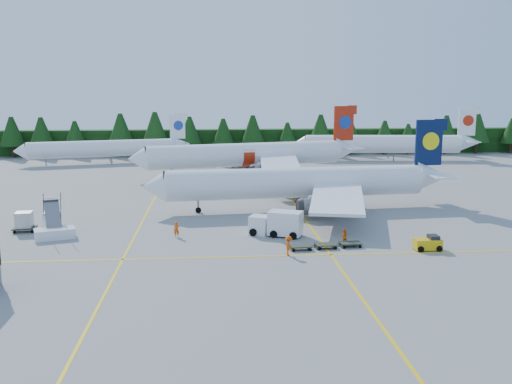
{
  "coord_description": "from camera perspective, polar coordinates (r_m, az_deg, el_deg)",
  "views": [
    {
      "loc": [
        -5.37,
        -58.76,
        16.01
      ],
      "look_at": [
        -0.13,
        9.52,
        3.5
      ],
      "focal_mm": 40.0,
      "sensor_mm": 36.0,
      "label": 1
    }
  ],
  "objects": [
    {
      "name": "crew_a",
      "position": [
        62.71,
        -7.95,
        -3.73
      ],
      "size": [
        0.64,
        0.43,
        1.71
      ],
      "primitive_type": "imported",
      "rotation": [
        0.0,
        0.0,
        -0.04
      ],
      "color": "#F44F05",
      "rests_on": "ground"
    },
    {
      "name": "uld_pair",
      "position": [
        68.88,
        -20.94,
        -2.69
      ],
      "size": [
        5.82,
        2.39,
        1.9
      ],
      "rotation": [
        0.0,
        0.0,
        0.1
      ],
      "color": "#2D3325",
      "rests_on": "ground"
    },
    {
      "name": "airliner_far_right",
      "position": [
        131.37,
        12.04,
        4.75
      ],
      "size": [
        40.62,
        7.11,
        11.81
      ],
      "rotation": [
        0.0,
        0.0,
        -0.08
      ],
      "color": "white",
      "rests_on": "ground"
    },
    {
      "name": "airliner_red",
      "position": [
        105.49,
        -1.38,
        3.7
      ],
      "size": [
        42.6,
        34.63,
        12.61
      ],
      "rotation": [
        0.0,
        0.0,
        0.24
      ],
      "color": "white",
      "rests_on": "ground"
    },
    {
      "name": "ground",
      "position": [
        61.14,
        0.8,
        -4.83
      ],
      "size": [
        320.0,
        320.0,
        0.0
      ],
      "primitive_type": "plane",
      "color": "gray",
      "rests_on": "ground"
    },
    {
      "name": "dolly_train",
      "position": [
        58.4,
        7.0,
        -5.23
      ],
      "size": [
        7.47,
        2.2,
        0.12
      ],
      "rotation": [
        0.0,
        0.0,
        0.07
      ],
      "color": "#2D3325",
      "rests_on": "ground"
    },
    {
      "name": "taxi_stripe_cross",
      "position": [
        55.39,
        1.37,
        -6.44
      ],
      "size": [
        80.0,
        0.25,
        0.01
      ],
      "primitive_type": "cube",
      "color": "yellow",
      "rests_on": "ground"
    },
    {
      "name": "taxi_stripe_a",
      "position": [
        80.83,
        -10.43,
        -1.24
      ],
      "size": [
        0.25,
        120.0,
        0.01
      ],
      "primitive_type": "cube",
      "color": "yellow",
      "rests_on": "ground"
    },
    {
      "name": "airstairs",
      "position": [
        65.64,
        -19.51,
        -3.64
      ],
      "size": [
        4.65,
        6.32,
        3.76
      ],
      "rotation": [
        0.0,
        0.0,
        0.32
      ],
      "color": "white",
      "rests_on": "ground"
    },
    {
      "name": "airliner_far_left",
      "position": [
        127.1,
        -15.6,
        4.22
      ],
      "size": [
        35.22,
        11.25,
        10.41
      ],
      "rotation": [
        0.0,
        0.0,
        0.24
      ],
      "color": "white",
      "rests_on": "ground"
    },
    {
      "name": "airliner_navy",
      "position": [
        75.81,
        3.52,
        0.87
      ],
      "size": [
        40.54,
        33.23,
        11.79
      ],
      "rotation": [
        0.0,
        0.0,
        0.09
      ],
      "color": "white",
      "rests_on": "ground"
    },
    {
      "name": "baggage_tug",
      "position": [
        59.89,
        16.85,
        -4.92
      ],
      "size": [
        2.66,
        1.44,
        1.42
      ],
      "rotation": [
        0.0,
        0.0,
        0.01
      ],
      "color": "#E4B80C",
      "rests_on": "ground"
    },
    {
      "name": "taxi_stripe_b",
      "position": [
        81.17,
        3.75,
        -1.04
      ],
      "size": [
        0.25,
        120.0,
        0.01
      ],
      "primitive_type": "cube",
      "color": "yellow",
      "rests_on": "ground"
    },
    {
      "name": "service_truck",
      "position": [
        62.73,
        2.02,
        -3.15
      ],
      "size": [
        6.11,
        4.18,
        2.78
      ],
      "rotation": [
        0.0,
        0.0,
        -0.4
      ],
      "color": "white",
      "rests_on": "ground"
    },
    {
      "name": "crew_b",
      "position": [
        60.09,
        8.79,
        -4.42
      ],
      "size": [
        0.89,
        0.75,
        1.63
      ],
      "primitive_type": "imported",
      "rotation": [
        0.0,
        0.0,
        3.32
      ],
      "color": "#F55605",
      "rests_on": "ground"
    },
    {
      "name": "treeline_hedge",
      "position": [
        141.46,
        -2.2,
        5.07
      ],
      "size": [
        220.0,
        4.0,
        6.0
      ],
      "primitive_type": "cube",
      "color": "black",
      "rests_on": "ground"
    },
    {
      "name": "crew_c",
      "position": [
        55.43,
        3.28,
        -5.4
      ],
      "size": [
        0.63,
        0.86,
        1.96
      ],
      "primitive_type": "imported",
      "rotation": [
        0.0,
        0.0,
        1.68
      ],
      "color": "#EA4B04",
      "rests_on": "ground"
    }
  ]
}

